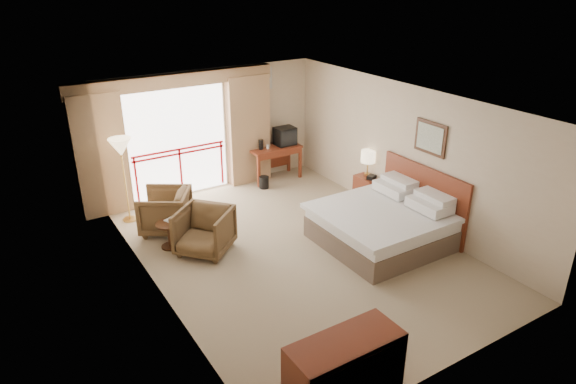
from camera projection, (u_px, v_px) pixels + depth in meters
floor at (296, 250)px, 9.22m from camera, size 7.00×7.00×0.00m
ceiling at (297, 102)px, 8.14m from camera, size 7.00×7.00×0.00m
wall_back at (211, 130)px, 11.40m from camera, size 5.00×0.00×5.00m
wall_front at (460, 278)px, 5.96m from camera, size 5.00×0.00×5.00m
wall_left at (153, 215)px, 7.46m from camera, size 0.00×7.00×7.00m
wall_right at (405, 155)px, 9.89m from camera, size 0.00×7.00×7.00m
balcony_door at (178, 142)px, 11.05m from camera, size 2.40×0.00×2.40m
balcony_railing at (180, 160)px, 11.19m from camera, size 2.09×0.03×1.02m
curtain_left at (101, 156)px, 10.13m from camera, size 1.00×0.26×2.50m
curtain_right at (248, 130)px, 11.73m from camera, size 1.00×0.26×2.50m
valance at (174, 81)px, 10.43m from camera, size 4.40×0.22×0.28m
hvac_vent at (262, 79)px, 11.60m from camera, size 0.50×0.04×0.50m
bed at (383, 224)px, 9.33m from camera, size 2.13×2.06×0.97m
headboard at (423, 199)px, 9.69m from camera, size 0.06×2.10×1.30m
framed_art at (430, 138)px, 9.21m from camera, size 0.04×0.72×0.60m
nightstand at (368, 189)px, 10.98m from camera, size 0.45×0.52×0.60m
table_lamp at (368, 157)px, 10.73m from camera, size 0.31×0.31×0.54m
phone at (371, 177)px, 10.70m from camera, size 0.22×0.20×0.08m
desk at (273, 153)px, 12.14m from camera, size 1.23×0.60×0.81m
tv at (285, 136)px, 12.08m from camera, size 0.47×0.37×0.43m
coffee_maker at (261, 145)px, 11.81m from camera, size 0.12×0.12×0.23m
cup at (268, 147)px, 11.87m from camera, size 0.07×0.07×0.10m
wastebasket at (264, 182)px, 11.77m from camera, size 0.25×0.25×0.28m
armchair_far at (167, 230)px, 9.91m from camera, size 1.24×1.23×0.83m
armchair_near at (206, 251)px, 9.18m from camera, size 1.26×1.25×0.82m
side_table at (169, 231)px, 9.18m from camera, size 0.44×0.44×0.48m
book at (168, 223)px, 9.12m from camera, size 0.26×0.29×0.02m
floor_lamp at (121, 151)px, 9.74m from camera, size 0.44×0.44×1.71m
dresser at (345, 373)px, 5.81m from camera, size 1.34×0.57×0.90m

